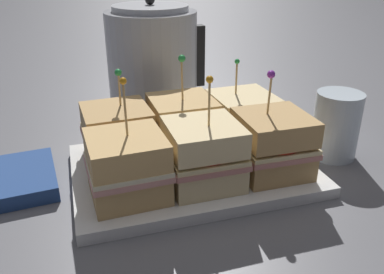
% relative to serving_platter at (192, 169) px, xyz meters
% --- Properties ---
extents(ground_plane, '(6.00, 6.00, 0.00)m').
position_rel_serving_platter_xyz_m(ground_plane, '(0.00, 0.00, -0.01)').
color(ground_plane, slate).
extents(serving_platter, '(0.38, 0.27, 0.02)m').
position_rel_serving_platter_xyz_m(serving_platter, '(0.00, 0.00, 0.00)').
color(serving_platter, white).
rests_on(serving_platter, ground_plane).
extents(sandwich_front_left, '(0.11, 0.11, 0.17)m').
position_rel_serving_platter_xyz_m(sandwich_front_left, '(-0.11, -0.06, 0.05)').
color(sandwich_front_left, tan).
rests_on(sandwich_front_left, serving_platter).
extents(sandwich_front_center, '(0.11, 0.11, 0.17)m').
position_rel_serving_platter_xyz_m(sandwich_front_center, '(0.00, -0.06, 0.06)').
color(sandwich_front_center, beige).
rests_on(sandwich_front_center, serving_platter).
extents(sandwich_front_right, '(0.11, 0.11, 0.16)m').
position_rel_serving_platter_xyz_m(sandwich_front_right, '(0.11, -0.06, 0.06)').
color(sandwich_front_right, tan).
rests_on(sandwich_front_right, serving_platter).
extents(sandwich_back_left, '(0.12, 0.12, 0.15)m').
position_rel_serving_platter_xyz_m(sandwich_back_left, '(-0.11, 0.06, 0.05)').
color(sandwich_back_left, tan).
rests_on(sandwich_back_left, serving_platter).
extents(sandwich_back_center, '(0.11, 0.11, 0.17)m').
position_rel_serving_platter_xyz_m(sandwich_back_center, '(0.00, 0.06, 0.06)').
color(sandwich_back_center, tan).
rests_on(sandwich_back_center, serving_platter).
extents(sandwich_back_right, '(0.11, 0.11, 0.15)m').
position_rel_serving_platter_xyz_m(sandwich_back_right, '(0.11, 0.06, 0.05)').
color(sandwich_back_right, beige).
rests_on(sandwich_back_right, serving_platter).
extents(kettle_steel, '(0.21, 0.19, 0.25)m').
position_rel_serving_platter_xyz_m(kettle_steel, '(-0.00, 0.29, 0.11)').
color(kettle_steel, '#B7BABF').
rests_on(kettle_steel, ground_plane).
extents(drinking_glass, '(0.08, 0.08, 0.12)m').
position_rel_serving_platter_xyz_m(drinking_glass, '(0.26, -0.01, 0.05)').
color(drinking_glass, silver).
rests_on(drinking_glass, ground_plane).
extents(napkin_stack, '(0.16, 0.16, 0.02)m').
position_rel_serving_platter_xyz_m(napkin_stack, '(-0.29, 0.04, 0.00)').
color(napkin_stack, navy).
rests_on(napkin_stack, ground_plane).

